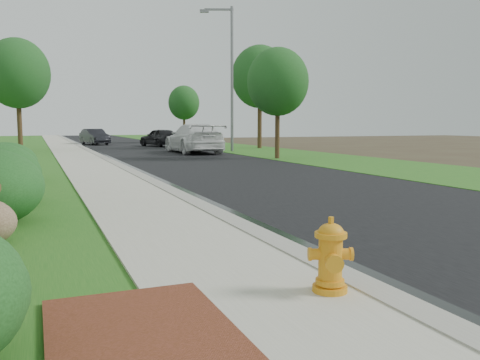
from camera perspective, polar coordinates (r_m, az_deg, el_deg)
name	(u,v)px	position (r m, az deg, el deg)	size (l,w,h in m)	color
ground	(309,282)	(6.31, 7.73, -11.34)	(120.00, 120.00, 0.00)	#3B2C20
road	(139,148)	(40.96, -11.30, 3.58)	(8.00, 90.00, 0.02)	black
curb	(83,148)	(40.39, -17.17, 3.45)	(0.40, 90.00, 0.12)	gray
wet_gutter	(88,148)	(40.43, -16.67, 3.41)	(0.50, 90.00, 0.00)	black
sidewalk	(65,148)	(40.31, -19.01, 3.37)	(2.20, 90.00, 0.10)	#ACAA96
grass_strip	(38,149)	(40.25, -21.72, 3.23)	(1.60, 90.00, 0.06)	#205919
verge_far	(221,146)	(42.78, -2.16, 3.82)	(6.00, 90.00, 0.04)	#205919
brick_patch	(144,339)	(4.67, -10.78, -17.18)	(1.60, 2.40, 0.11)	brown
ranch_fence	(6,186)	(11.69, -24.79, -0.58)	(0.12, 16.92, 1.10)	#463017
fire_hydrant	(331,258)	(5.60, 10.13, -8.57)	(0.54, 0.44, 0.82)	orange
white_suv	(194,138)	(33.03, -5.20, 4.67)	(2.61, 6.43, 1.86)	white
dark_car_mid	(160,137)	(42.84, -8.99, 4.75)	(1.77, 4.40, 1.50)	black
dark_car_far	(95,137)	(47.65, -16.01, 4.69)	(1.50, 4.31, 1.42)	black
streetlight	(229,70)	(34.88, -1.22, 12.21)	(2.15, 0.95, 9.65)	slate
shrub_d	(5,163)	(17.80, -24.84, 1.75)	(1.95, 1.95, 1.33)	#194117
tree_near_right	(278,82)	(27.64, 4.26, 10.92)	(3.31, 3.31, 5.95)	#3C2318
tree_mid_left	(17,74)	(37.33, -23.73, 10.89)	(4.22, 4.22, 7.54)	#3C2318
tree_mid_right	(260,77)	(39.20, 2.24, 11.50)	(4.31, 4.31, 7.81)	#3C2318
tree_far_right	(184,103)	(50.78, -6.32, 8.61)	(3.05, 3.05, 5.63)	#3C2318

